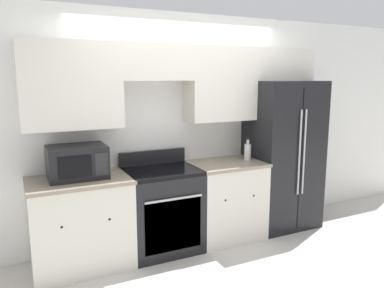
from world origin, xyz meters
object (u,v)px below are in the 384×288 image
oven_range (162,209)px  microwave (77,162)px  refrigerator (281,154)px  bottle (248,151)px

oven_range → microwave: bearing=176.4°
refrigerator → bottle: size_ratio=6.98×
microwave → bottle: bearing=-1.2°
bottle → oven_range: bearing=-179.4°
oven_range → bottle: bottle is taller
oven_range → refrigerator: (1.64, 0.04, 0.46)m
refrigerator → microwave: refrigerator is taller
refrigerator → microwave: 2.50m
oven_range → microwave: size_ratio=1.93×
oven_range → bottle: (1.10, 0.01, 0.55)m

